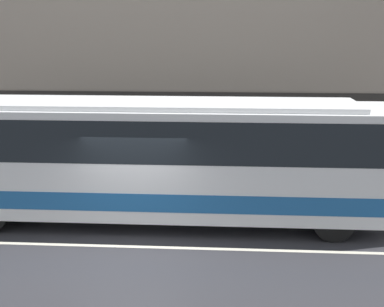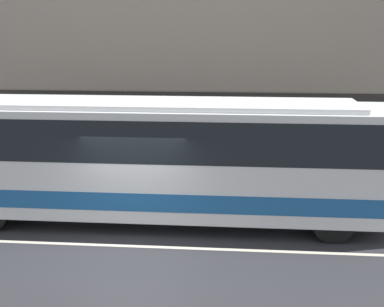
{
  "view_description": "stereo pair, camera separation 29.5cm",
  "coord_description": "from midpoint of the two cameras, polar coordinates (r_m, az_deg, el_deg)",
  "views": [
    {
      "loc": [
        2.18,
        -11.51,
        5.02
      ],
      "look_at": [
        1.28,
        1.77,
        1.84
      ],
      "focal_mm": 50.0,
      "sensor_mm": 36.0,
      "label": 1
    },
    {
      "loc": [
        2.47,
        -11.49,
        5.02
      ],
      "look_at": [
        1.28,
        1.77,
        1.84
      ],
      "focal_mm": 50.0,
      "sensor_mm": 36.0,
      "label": 2
    }
  ],
  "objects": [
    {
      "name": "lane_stripe",
      "position": [
        12.76,
        -5.89,
        -9.79
      ],
      "size": [
        54.0,
        0.14,
        0.01
      ],
      "color": "beige",
      "rests_on": "ground_plane"
    },
    {
      "name": "sidewalk",
      "position": [
        17.81,
        -2.58,
        -2.65
      ],
      "size": [
        60.0,
        2.91,
        0.18
      ],
      "color": "gray",
      "rests_on": "ground_plane"
    },
    {
      "name": "pedestrian_waiting",
      "position": [
        18.37,
        5.35,
        0.59
      ],
      "size": [
        0.36,
        0.36,
        1.67
      ],
      "color": "#1E5933",
      "rests_on": "sidewalk"
    },
    {
      "name": "building_facade",
      "position": [
        18.71,
        -2.09,
        15.09
      ],
      "size": [
        60.0,
        0.35,
        11.53
      ],
      "color": "gray",
      "rests_on": "ground_plane"
    },
    {
      "name": "ground_plane",
      "position": [
        12.76,
        -5.89,
        -9.81
      ],
      "size": [
        60.0,
        60.0,
        0.0
      ],
      "primitive_type": "plane",
      "color": "#333338"
    },
    {
      "name": "transit_bus",
      "position": [
        13.84,
        -4.2,
        -0.09
      ],
      "size": [
        12.48,
        2.5,
        3.18
      ],
      "color": "white",
      "rests_on": "ground_plane"
    }
  ]
}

